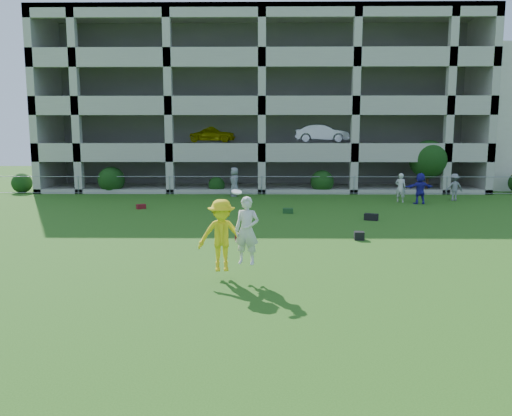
{
  "coord_description": "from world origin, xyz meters",
  "views": [
    {
      "loc": [
        0.04,
        -13.31,
        3.75
      ],
      "look_at": [
        -0.17,
        3.0,
        1.4
      ],
      "focal_mm": 35.0,
      "sensor_mm": 36.0,
      "label": 1
    }
  ],
  "objects_px": {
    "bystander_c": "(234,182)",
    "bystander_d": "(420,188)",
    "crate_d": "(359,236)",
    "parking_garage": "(262,108)",
    "frisbee_contest": "(227,234)",
    "bystander_e": "(401,188)",
    "bystander_f": "(454,187)"
  },
  "relations": [
    {
      "from": "bystander_d",
      "to": "frisbee_contest",
      "type": "distance_m",
      "value": 17.88
    },
    {
      "from": "crate_d",
      "to": "parking_garage",
      "type": "bearing_deg",
      "value": 98.82
    },
    {
      "from": "bystander_c",
      "to": "frisbee_contest",
      "type": "relative_size",
      "value": 0.84
    },
    {
      "from": "crate_d",
      "to": "frisbee_contest",
      "type": "distance_m",
      "value": 6.88
    },
    {
      "from": "bystander_d",
      "to": "crate_d",
      "type": "xyz_separation_m",
      "value": [
        -5.27,
        -9.87,
        -0.72
      ]
    },
    {
      "from": "bystander_d",
      "to": "frisbee_contest",
      "type": "relative_size",
      "value": 0.8
    },
    {
      "from": "bystander_c",
      "to": "crate_d",
      "type": "bearing_deg",
      "value": 11.32
    },
    {
      "from": "frisbee_contest",
      "to": "parking_garage",
      "type": "relative_size",
      "value": 0.07
    },
    {
      "from": "bystander_e",
      "to": "parking_garage",
      "type": "relative_size",
      "value": 0.06
    },
    {
      "from": "bystander_c",
      "to": "frisbee_contest",
      "type": "xyz_separation_m",
      "value": [
        0.83,
        -18.32,
        0.3
      ]
    },
    {
      "from": "bystander_e",
      "to": "frisbee_contest",
      "type": "height_order",
      "value": "frisbee_contest"
    },
    {
      "from": "bystander_d",
      "to": "bystander_e",
      "type": "height_order",
      "value": "bystander_d"
    },
    {
      "from": "bystander_d",
      "to": "bystander_f",
      "type": "bearing_deg",
      "value": -157.14
    },
    {
      "from": "bystander_d",
      "to": "parking_garage",
      "type": "distance_m",
      "value": 16.72
    },
    {
      "from": "bystander_f",
      "to": "crate_d",
      "type": "distance_m",
      "value": 13.74
    },
    {
      "from": "bystander_d",
      "to": "crate_d",
      "type": "bearing_deg",
      "value": 53.9
    },
    {
      "from": "bystander_f",
      "to": "frisbee_contest",
      "type": "xyz_separation_m",
      "value": [
        -12.19,
        -16.48,
        0.42
      ]
    },
    {
      "from": "crate_d",
      "to": "bystander_e",
      "type": "bearing_deg",
      "value": 67.52
    },
    {
      "from": "bystander_c",
      "to": "parking_garage",
      "type": "distance_m",
      "value": 11.26
    },
    {
      "from": "bystander_e",
      "to": "crate_d",
      "type": "xyz_separation_m",
      "value": [
        -4.38,
        -10.57,
        -0.68
      ]
    },
    {
      "from": "crate_d",
      "to": "parking_garage",
      "type": "relative_size",
      "value": 0.01
    },
    {
      "from": "frisbee_contest",
      "to": "bystander_c",
      "type": "bearing_deg",
      "value": 92.6
    },
    {
      "from": "bystander_f",
      "to": "crate_d",
      "type": "relative_size",
      "value": 4.52
    },
    {
      "from": "bystander_e",
      "to": "parking_garage",
      "type": "xyz_separation_m",
      "value": [
        -7.96,
        12.51,
        5.18
      ]
    },
    {
      "from": "bystander_e",
      "to": "parking_garage",
      "type": "bearing_deg",
      "value": -30.06
    },
    {
      "from": "bystander_f",
      "to": "crate_d",
      "type": "xyz_separation_m",
      "value": [
        -7.73,
        -11.34,
        -0.64
      ]
    },
    {
      "from": "bystander_d",
      "to": "bystander_c",
      "type": "bearing_deg",
      "value": -25.45
    },
    {
      "from": "bystander_d",
      "to": "parking_garage",
      "type": "relative_size",
      "value": 0.06
    },
    {
      "from": "bystander_d",
      "to": "bystander_f",
      "type": "distance_m",
      "value": 2.87
    },
    {
      "from": "frisbee_contest",
      "to": "parking_garage",
      "type": "height_order",
      "value": "parking_garage"
    },
    {
      "from": "bystander_d",
      "to": "bystander_f",
      "type": "xyz_separation_m",
      "value": [
        2.46,
        1.47,
        -0.08
      ]
    },
    {
      "from": "bystander_c",
      "to": "bystander_d",
      "type": "xyz_separation_m",
      "value": [
        10.56,
        -3.32,
        -0.04
      ]
    }
  ]
}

